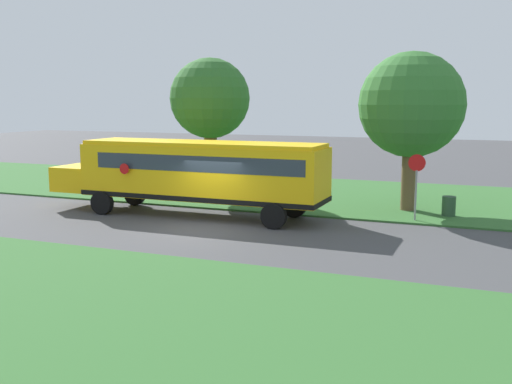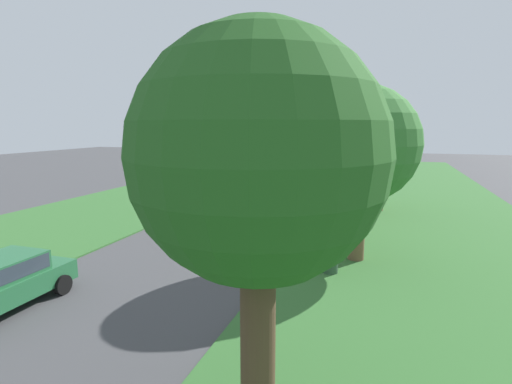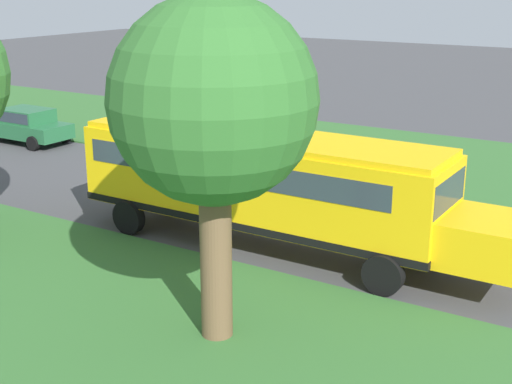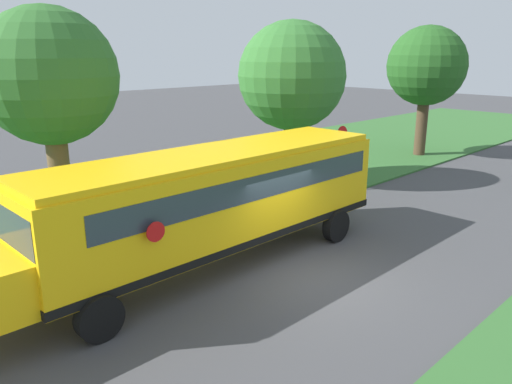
% 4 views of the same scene
% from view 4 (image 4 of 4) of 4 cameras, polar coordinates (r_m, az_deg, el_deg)
% --- Properties ---
extents(ground_plane, '(120.00, 120.00, 0.00)m').
position_cam_4_polar(ground_plane, '(13.21, 6.56, -9.76)').
color(ground_plane, '#424244').
extents(grass_verge, '(12.00, 80.00, 0.08)m').
position_cam_4_polar(grass_verge, '(20.55, -15.57, -0.71)').
color(grass_verge, '#33662D').
rests_on(grass_verge, ground).
extents(school_bus, '(2.84, 12.42, 3.16)m').
position_cam_4_polar(school_bus, '(13.20, -5.38, -0.78)').
color(school_bus, yellow).
rests_on(school_bus, ground).
extents(oak_tree_beside_bus, '(4.02, 4.02, 6.98)m').
position_cam_4_polar(oak_tree_beside_bus, '(16.03, -22.20, 12.08)').
color(oak_tree_beside_bus, brown).
rests_on(oak_tree_beside_bus, ground).
extents(oak_tree_roadside_mid, '(4.55, 4.55, 6.95)m').
position_cam_4_polar(oak_tree_roadside_mid, '(21.55, 3.99, 12.86)').
color(oak_tree_roadside_mid, brown).
rests_on(oak_tree_roadside_mid, ground).
extents(oak_tree_far_end, '(4.22, 4.22, 7.03)m').
position_cam_4_polar(oak_tree_far_end, '(29.17, 18.84, 13.57)').
color(oak_tree_far_end, '#4C3826').
rests_on(oak_tree_far_end, ground).
extents(stop_sign, '(0.08, 0.68, 2.74)m').
position_cam_4_polar(stop_sign, '(20.96, 9.72, 4.74)').
color(stop_sign, gray).
rests_on(stop_sign, ground).
extents(trash_bin, '(0.56, 0.56, 0.90)m').
position_cam_4_polar(trash_bin, '(23.02, 8.34, 2.51)').
color(trash_bin, '#2D4C33').
rests_on(trash_bin, ground).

